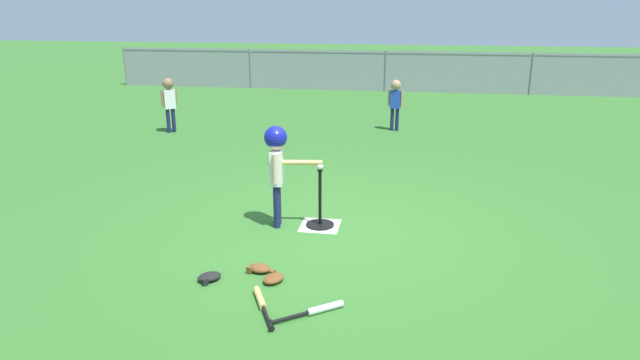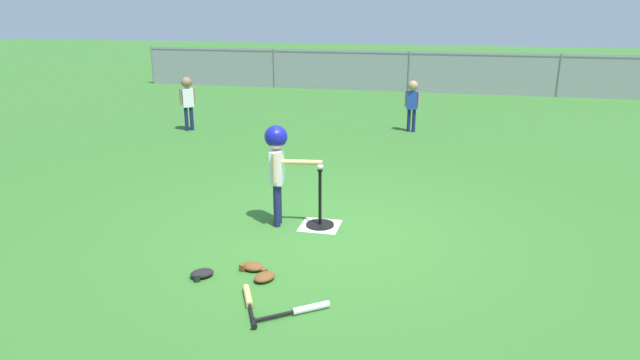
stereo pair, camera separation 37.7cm
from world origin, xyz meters
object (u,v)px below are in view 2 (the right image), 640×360
fielder_deep_center (412,99)px  batter_child (277,155)px  glove_by_plate (265,277)px  fielder_near_left (187,96)px  glove_tossed_aside (252,266)px  spare_bat_silver (303,309)px  batting_tee (320,217)px  spare_bat_wood (249,300)px  baseball_on_tee (320,166)px  glove_near_bats (202,274)px

fielder_deep_center → batter_child: bearing=-102.1°
glove_by_plate → fielder_near_left: bearing=121.3°
glove_tossed_aside → glove_by_plate: bearing=-43.4°
spare_bat_silver → batting_tee: bearing=98.8°
batting_tee → fielder_near_left: (-3.67, 4.32, 0.58)m
fielder_near_left → spare_bat_silver: bearing=-57.4°
batter_child → spare_bat_wood: (0.27, -1.75, -0.80)m
batter_child → spare_bat_silver: (0.76, -1.80, -0.80)m
batting_tee → fielder_near_left: 5.70m
glove_tossed_aside → fielder_near_left: bearing=120.7°
glove_by_plate → baseball_on_tee: bearing=81.7°
batting_tee → baseball_on_tee: baseball_on_tee is taller
glove_by_plate → spare_bat_wood: bearing=-90.2°
spare_bat_silver → fielder_near_left: bearing=122.6°
fielder_near_left → spare_bat_silver: size_ratio=1.90×
fielder_deep_center → spare_bat_silver: bearing=-93.0°
baseball_on_tee → spare_bat_wood: bearing=-96.4°
baseball_on_tee → fielder_near_left: (-3.67, 4.32, -0.02)m
spare_bat_silver → baseball_on_tee: bearing=98.8°
batter_child → glove_by_plate: 1.57m
batting_tee → glove_tossed_aside: batting_tee is taller
batting_tee → glove_tossed_aside: bearing=-107.5°
fielder_deep_center → spare_bat_wood: 7.09m
batting_tee → fielder_near_left: size_ratio=0.63×
spare_bat_wood → glove_by_plate: glove_by_plate is taller
fielder_deep_center → fielder_near_left: bearing=-168.5°
batting_tee → glove_by_plate: batting_tee is taller
spare_bat_silver → glove_near_bats: size_ratio=2.05×
baseball_on_tee → spare_bat_silver: size_ratio=0.13×
fielder_deep_center → glove_tossed_aside: size_ratio=3.91×
batter_child → glove_near_bats: (-0.32, -1.40, -0.79)m
fielder_near_left → glove_near_bats: bearing=-63.5°
batting_tee → glove_by_plate: bearing=-98.3°
glove_by_plate → batting_tee: bearing=81.7°
spare_bat_wood → batting_tee: bearing=83.6°
glove_by_plate → batter_child: bearing=101.5°
batter_child → glove_near_bats: bearing=-102.8°
batting_tee → fielder_deep_center: (0.65, 5.20, 0.54)m
batting_tee → glove_near_bats: size_ratio=2.47×
batter_child → batting_tee: bearing=7.7°
spare_bat_wood → baseball_on_tee: bearing=83.6°
batter_child → spare_bat_wood: bearing=-81.3°
batting_tee → baseball_on_tee: bearing=180.0°
glove_by_plate → spare_bat_silver: bearing=-43.8°
fielder_deep_center → fielder_near_left: fielder_near_left is taller
baseball_on_tee → fielder_deep_center: fielder_deep_center is taller
spare_bat_silver → spare_bat_wood: 0.49m
batting_tee → baseball_on_tee: size_ratio=9.06×
spare_bat_silver → glove_tossed_aside: bearing=136.3°
batter_child → fielder_deep_center: batter_child is taller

